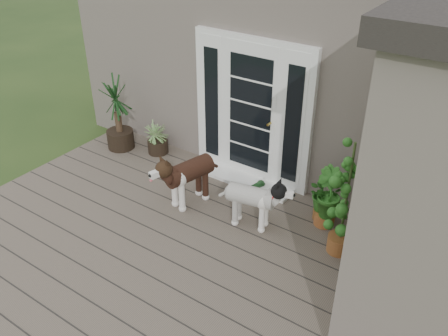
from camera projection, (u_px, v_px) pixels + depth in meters
The scene contains 14 objects.
deck at pixel (168, 263), 5.72m from camera, with size 6.20×4.60×0.12m, color #6B5B4C.
house_main at pixel (326, 53), 7.95m from camera, with size 7.40×4.00×3.10m, color #665E54.
door_unit at pixel (252, 111), 6.79m from camera, with size 1.90×0.14×2.15m, color white.
door_step at pixel (243, 179), 7.19m from camera, with size 1.60×0.40×0.05m, color white.
brindle_dog at pixel (190, 180), 6.52m from camera, with size 0.39×0.91×0.76m, color #3B2015, non-canonical shape.
white_dog at pixel (251, 204), 6.10m from camera, with size 0.35×0.81×0.68m, color silver, non-canonical shape.
spider_plant at pixel (157, 137), 7.80m from camera, with size 0.56×0.56×0.60m, color #87AD6A, non-canonical shape.
yucca at pixel (118, 114), 7.79m from camera, with size 0.85×0.85×1.23m, color black, non-canonical shape.
herb_a at pixel (323, 202), 6.24m from camera, with size 0.44×0.44×0.56m, color #215017.
herb_b at pixel (326, 205), 6.13m from camera, with size 0.41×0.41×0.62m, color #1F5618.
herb_c at pixel (388, 227), 5.72m from camera, with size 0.41×0.41×0.64m, color #18541A.
sapling at pixel (346, 198), 5.43m from camera, with size 0.46×0.46×1.56m, color #174F16, non-canonical shape.
clog_left at pixel (237, 193), 6.84m from camera, with size 0.13×0.28×0.08m, color #153516, non-canonical shape.
clog_right at pixel (256, 187), 6.96m from camera, with size 0.15×0.31×0.09m, color #163717, non-canonical shape.
Camera 1 is at (3.00, -2.76, 4.01)m, focal length 37.94 mm.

